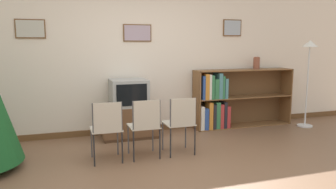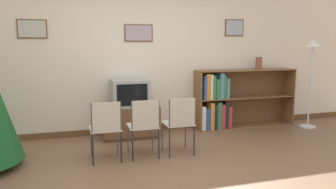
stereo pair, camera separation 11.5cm
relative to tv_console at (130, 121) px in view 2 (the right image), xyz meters
name	(u,v)px [view 2 (the right image)]	position (x,y,z in m)	size (l,w,h in m)	color
ground_plane	(178,176)	(0.25, -1.82, -0.27)	(24.00, 24.00, 0.00)	brown
wall_back	(140,55)	(0.25, 0.34, 1.09)	(8.99, 0.11, 2.70)	silver
tv_console	(130,121)	(0.00, 0.00, 0.00)	(0.92, 0.53, 0.53)	#4C311E
television	(130,93)	(0.00, 0.00, 0.48)	(0.60, 0.51, 0.44)	#9E9E99
folding_chair_left	(106,127)	(-0.51, -1.09, 0.21)	(0.40, 0.40, 0.82)	#BCB29E
folding_chair_center	(144,124)	(0.00, -1.09, 0.21)	(0.40, 0.40, 0.82)	#BCB29E
folding_chair_right	(180,122)	(0.51, -1.09, 0.21)	(0.40, 0.40, 0.82)	#BCB29E
bookshelf	(227,101)	(1.83, 0.09, 0.24)	(1.93, 0.36, 1.08)	brown
vase	(259,63)	(2.48, 0.11, 0.93)	(0.12, 0.12, 0.23)	brown
standing_lamp	(312,61)	(3.31, -0.32, 0.97)	(0.28, 0.28, 1.62)	silver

